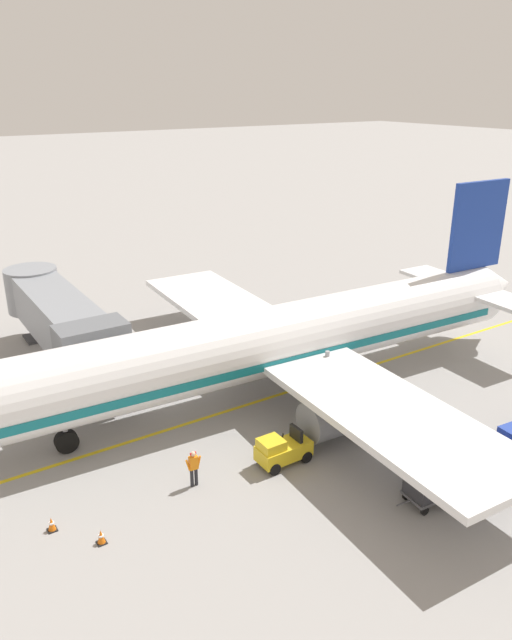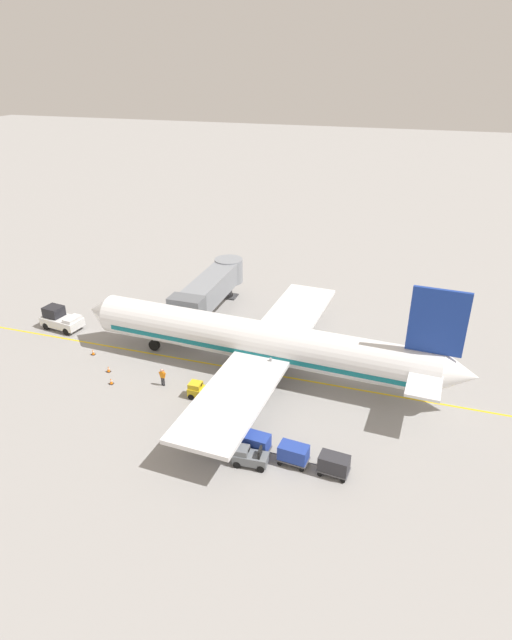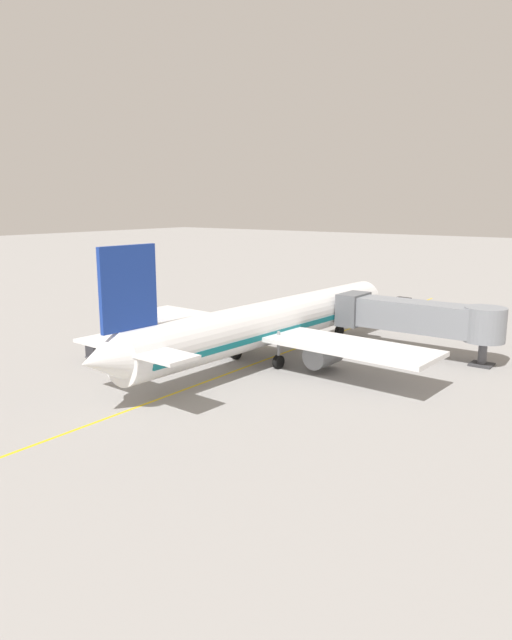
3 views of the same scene
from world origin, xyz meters
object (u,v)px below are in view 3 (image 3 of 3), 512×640
(parked_airliner, at_px, (269,323))
(baggage_cart_front, at_px, (175,332))
(pushback_tractor, at_px, (397,310))
(safety_cone_wing_tip, at_px, (307,324))
(safety_cone_nose_right, at_px, (340,322))
(ground_crew_wing_walker, at_px, (273,326))
(safety_cone_nose_left, at_px, (288,324))
(jet_bridge, at_px, (417,317))
(baggage_cart_third_in_train, at_px, (128,344))
(baggage_cart_tail_end, at_px, (100,350))
(baggage_cart_second_in_train, at_px, (155,338))
(baggage_tug_trailing, at_px, (145,338))
(baggage_tug_lead, at_px, (243,335))

(parked_airliner, bearing_deg, baggage_cart_front, -179.78)
(pushback_tractor, distance_m, safety_cone_wing_tip, 11.56)
(safety_cone_nose_right, bearing_deg, ground_crew_wing_walker, -106.95)
(baggage_cart_front, distance_m, safety_cone_nose_left, 13.27)
(jet_bridge, height_order, baggage_cart_third_in_train, jet_bridge)
(safety_cone_nose_left, distance_m, safety_cone_wing_tip, 2.19)
(baggage_cart_tail_end, bearing_deg, parked_airliner, 38.11)
(jet_bridge, xyz_separation_m, baggage_cart_tail_end, (-20.99, -17.89, -2.51))
(baggage_cart_tail_end, bearing_deg, pushback_tractor, 67.82)
(jet_bridge, bearing_deg, parked_airliner, -136.98)
(jet_bridge, distance_m, baggage_cart_tail_end, 27.69)
(baggage_cart_tail_end, bearing_deg, ground_crew_wing_walker, 68.77)
(baggage_cart_front, distance_m, safety_cone_wing_tip, 15.22)
(jet_bridge, relative_size, baggage_cart_tail_end, 4.97)
(safety_cone_wing_tip, bearing_deg, baggage_cart_tail_end, -107.07)
(baggage_cart_tail_end, bearing_deg, baggage_cart_second_in_train, 85.16)
(parked_airliner, bearing_deg, jet_bridge, 43.02)
(baggage_tug_trailing, height_order, baggage_cart_front, baggage_tug_trailing)
(baggage_cart_third_in_train, bearing_deg, ground_crew_wing_walker, 65.35)
(pushback_tractor, bearing_deg, parked_airliner, -94.30)
(baggage_tug_trailing, xyz_separation_m, ground_crew_wing_walker, (7.35, 10.67, 0.24))
(baggage_cart_third_in_train, distance_m, safety_cone_wing_tip, 20.70)
(safety_cone_nose_right, bearing_deg, parked_airliner, -82.68)
(baggage_tug_lead, bearing_deg, safety_cone_nose_left, 93.63)
(jet_bridge, xyz_separation_m, baggage_cart_front, (-20.78, -8.99, -2.51))
(baggage_cart_front, bearing_deg, safety_cone_nose_right, 61.82)
(baggage_tug_trailing, relative_size, ground_crew_wing_walker, 1.52)
(pushback_tractor, bearing_deg, safety_cone_wing_tip, -122.66)
(baggage_cart_tail_end, bearing_deg, safety_cone_nose_right, 70.26)
(baggage_tug_lead, xyz_separation_m, safety_cone_nose_left, (-0.55, 8.68, -0.42))
(baggage_cart_front, xyz_separation_m, safety_cone_wing_tip, (6.71, 13.64, -0.66))
(pushback_tractor, distance_m, baggage_cart_third_in_train, 32.02)
(pushback_tractor, distance_m, safety_cone_nose_right, 7.63)
(ground_crew_wing_walker, distance_m, safety_cone_nose_left, 4.78)
(safety_cone_wing_tip, bearing_deg, baggage_tug_trailing, -115.24)
(ground_crew_wing_walker, relative_size, safety_cone_nose_left, 2.86)
(parked_airliner, relative_size, baggage_cart_second_in_train, 12.65)
(baggage_cart_front, bearing_deg, safety_cone_wing_tip, 63.81)
(pushback_tractor, height_order, baggage_cart_front, pushback_tractor)
(pushback_tractor, xyz_separation_m, baggage_cart_third_in_train, (-12.96, -29.28, -0.15))
(parked_airliner, distance_m, baggage_tug_lead, 7.12)
(jet_bridge, xyz_separation_m, baggage_tug_trailing, (-21.89, -11.95, -2.74))
(pushback_tractor, bearing_deg, baggage_tug_lead, -110.52)
(baggage_tug_lead, relative_size, safety_cone_wing_tip, 4.24)
(pushback_tractor, relative_size, baggage_cart_third_in_train, 1.58)
(baggage_tug_lead, xyz_separation_m, ground_crew_wing_walker, (0.70, 4.11, 0.24))
(parked_airliner, distance_m, baggage_cart_tail_end, 14.66)
(baggage_tug_trailing, distance_m, baggage_cart_tail_end, 6.01)
(jet_bridge, height_order, baggage_tug_trailing, jet_bridge)
(pushback_tractor, relative_size, safety_cone_nose_left, 7.88)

